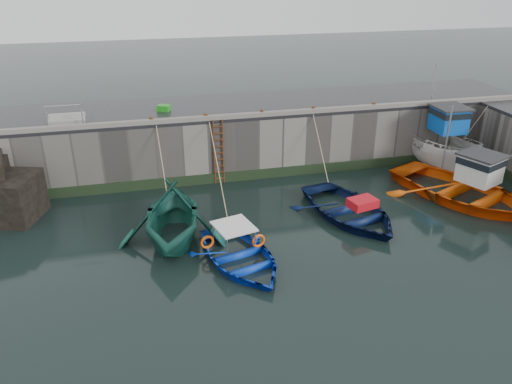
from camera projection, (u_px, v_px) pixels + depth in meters
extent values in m
plane|color=black|center=(332.00, 298.00, 16.16)|extent=(120.00, 120.00, 0.00)
cube|color=slate|center=(248.00, 134.00, 26.53)|extent=(30.00, 5.00, 3.00)
cube|color=black|center=(247.00, 105.00, 25.86)|extent=(30.00, 5.00, 0.16)
cube|color=slate|center=(258.00, 114.00, 23.71)|extent=(30.00, 0.30, 0.20)
cube|color=black|center=(259.00, 174.00, 24.82)|extent=(30.00, 0.08, 0.50)
cube|color=black|center=(7.00, 197.00, 20.78)|extent=(2.96, 2.83, 1.90)
cylinder|color=#3F1E0F|center=(214.00, 153.00, 23.74)|extent=(0.07, 0.07, 3.20)
cylinder|color=#3F1E0F|center=(223.00, 152.00, 23.84)|extent=(0.07, 0.07, 3.20)
cube|color=#3F1E0F|center=(220.00, 178.00, 24.35)|extent=(0.44, 0.06, 0.05)
cube|color=#3F1E0F|center=(219.00, 172.00, 24.21)|extent=(0.44, 0.06, 0.05)
cube|color=#3F1E0F|center=(219.00, 166.00, 24.07)|extent=(0.44, 0.06, 0.05)
cube|color=#3F1E0F|center=(219.00, 159.00, 23.93)|extent=(0.44, 0.06, 0.05)
cube|color=#3F1E0F|center=(219.00, 153.00, 23.79)|extent=(0.44, 0.06, 0.05)
cube|color=#3F1E0F|center=(219.00, 146.00, 23.65)|extent=(0.44, 0.06, 0.05)
cube|color=#3F1E0F|center=(218.00, 140.00, 23.51)|extent=(0.44, 0.06, 0.05)
cube|color=#3F1E0F|center=(218.00, 133.00, 23.37)|extent=(0.44, 0.06, 0.05)
cube|color=#3F1E0F|center=(218.00, 126.00, 23.23)|extent=(0.44, 0.06, 0.05)
imported|color=#185648|center=(174.00, 239.00, 19.55)|extent=(5.20, 5.79, 2.71)
imported|color=#0C37BA|center=(240.00, 262.00, 18.08)|extent=(4.35, 5.30, 0.96)
imported|color=#0A173F|center=(349.00, 217.00, 21.27)|extent=(5.03, 6.19, 1.13)
imported|color=silver|center=(437.00, 150.00, 26.16)|extent=(2.45, 6.37, 2.45)
cube|color=#0B4AB1|center=(449.00, 120.00, 24.85)|extent=(1.42, 1.51, 1.20)
cube|color=black|center=(450.00, 113.00, 24.70)|extent=(1.48, 1.58, 0.28)
cube|color=#262628|center=(451.00, 107.00, 24.58)|extent=(1.62, 1.72, 0.08)
cylinder|color=#A5A8AD|center=(432.00, 93.00, 26.06)|extent=(0.08, 0.08, 3.00)
imported|color=#FF5F0D|center=(462.00, 191.00, 22.69)|extent=(7.31, 8.34, 1.44)
cube|color=silver|center=(480.00, 169.00, 21.70)|extent=(1.88, 1.93, 1.20)
cube|color=black|center=(482.00, 161.00, 21.55)|extent=(1.96, 2.01, 0.28)
cube|color=#262628|center=(483.00, 155.00, 21.42)|extent=(2.14, 2.20, 0.08)
cylinder|color=#A5A8AD|center=(447.00, 138.00, 22.62)|extent=(0.08, 0.08, 3.00)
cube|color=#1E931A|center=(164.00, 108.00, 24.57)|extent=(0.71, 0.63, 0.29)
cylinder|color=#A5A8AD|center=(46.00, 117.00, 21.93)|extent=(0.05, 0.05, 1.00)
cylinder|color=#A5A8AD|center=(82.00, 115.00, 22.25)|extent=(0.05, 0.05, 1.00)
cylinder|color=#A5A8AD|center=(63.00, 106.00, 21.89)|extent=(1.50, 0.05, 0.05)
cube|color=gray|center=(67.00, 122.00, 22.70)|extent=(1.60, 0.35, 0.18)
cube|color=gray|center=(67.00, 116.00, 22.93)|extent=(1.60, 0.35, 0.18)
cylinder|color=#3F1E0F|center=(151.00, 120.00, 22.73)|extent=(0.18, 0.18, 0.28)
cylinder|color=#3F1E0F|center=(206.00, 117.00, 23.25)|extent=(0.18, 0.18, 0.28)
cylinder|color=#3F1E0F|center=(262.00, 113.00, 23.83)|extent=(0.18, 0.18, 0.28)
cylinder|color=#3F1E0F|center=(313.00, 109.00, 24.38)|extent=(0.18, 0.18, 0.28)
cylinder|color=#3F1E0F|center=(374.00, 105.00, 25.06)|extent=(0.18, 0.18, 0.28)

